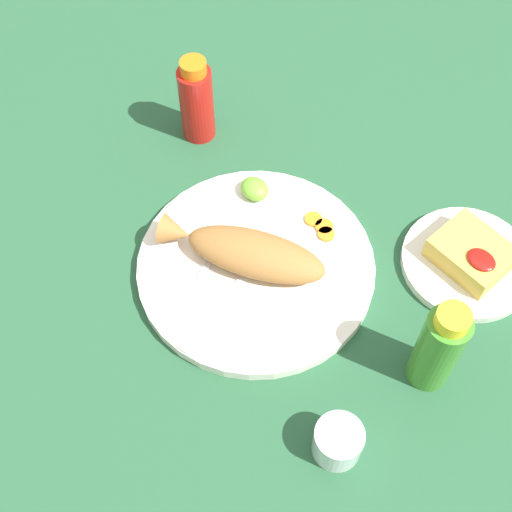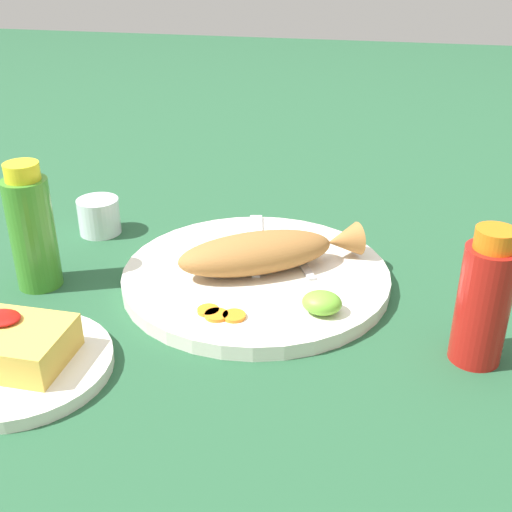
{
  "view_description": "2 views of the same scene",
  "coord_description": "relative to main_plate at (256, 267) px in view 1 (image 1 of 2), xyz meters",
  "views": [
    {
      "loc": [
        0.39,
        -0.35,
        0.86
      ],
      "look_at": [
        0.0,
        0.0,
        0.04
      ],
      "focal_mm": 50.0,
      "sensor_mm": 36.0,
      "label": 1
    },
    {
      "loc": [
        -0.15,
        0.69,
        0.4
      ],
      "look_at": [
        0.0,
        0.0,
        0.04
      ],
      "focal_mm": 45.0,
      "sensor_mm": 36.0,
      "label": 2
    }
  ],
  "objects": [
    {
      "name": "hot_sauce_bottle_red",
      "position": [
        -0.26,
        0.11,
        0.06
      ],
      "size": [
        0.05,
        0.05,
        0.15
      ],
      "color": "#B21914",
      "rests_on": "ground_plane"
    },
    {
      "name": "salt_cup",
      "position": [
        0.26,
        -0.1,
        0.01
      ],
      "size": [
        0.06,
        0.06,
        0.05
      ],
      "color": "silver",
      "rests_on": "ground_plane"
    },
    {
      "name": "fork_far",
      "position": [
        -0.03,
        -0.08,
        0.01
      ],
      "size": [
        0.09,
        0.17,
        0.0
      ],
      "rotation": [
        0.0,
        0.0,
        5.15
      ],
      "color": "silver",
      "rests_on": "main_plate"
    },
    {
      "name": "fries_pile",
      "position": [
        0.19,
        0.23,
        0.02
      ],
      "size": [
        0.1,
        0.08,
        0.04
      ],
      "color": "gold",
      "rests_on": "side_plate_fries"
    },
    {
      "name": "fork_near",
      "position": [
        0.02,
        -0.08,
        0.01
      ],
      "size": [
        0.05,
        0.18,
        0.0
      ],
      "rotation": [
        0.0,
        0.0,
        4.93
      ],
      "color": "silver",
      "rests_on": "main_plate"
    },
    {
      "name": "hot_sauce_bottle_green",
      "position": [
        0.26,
        0.06,
        0.07
      ],
      "size": [
        0.05,
        0.05,
        0.16
      ],
      "color": "#3D8428",
      "rests_on": "ground_plane"
    },
    {
      "name": "carrot_slice_far",
      "position": [
        -0.0,
        0.11,
        0.01
      ],
      "size": [
        0.03,
        0.03,
        0.0
      ],
      "primitive_type": "cylinder",
      "color": "orange",
      "rests_on": "main_plate"
    },
    {
      "name": "fried_fish",
      "position": [
        -0.01,
        -0.01,
        0.03
      ],
      "size": [
        0.23,
        0.17,
        0.05
      ],
      "rotation": [
        0.0,
        0.0,
        0.52
      ],
      "color": "#996633",
      "rests_on": "main_plate"
    },
    {
      "name": "side_plate_fries",
      "position": [
        0.19,
        0.23,
        -0.0
      ],
      "size": [
        0.19,
        0.19,
        0.01
      ],
      "primitive_type": "cylinder",
      "color": "white",
      "rests_on": "ground_plane"
    },
    {
      "name": "main_plate",
      "position": [
        0.0,
        0.0,
        0.0
      ],
      "size": [
        0.33,
        0.33,
        0.02
      ],
      "primitive_type": "cylinder",
      "color": "white",
      "rests_on": "ground_plane"
    },
    {
      "name": "carrot_slice_near",
      "position": [
        0.02,
        0.11,
        0.01
      ],
      "size": [
        0.03,
        0.03,
        0.0
      ],
      "primitive_type": "cylinder",
      "color": "orange",
      "rests_on": "main_plate"
    },
    {
      "name": "ground_plane",
      "position": [
        0.0,
        0.0,
        -0.01
      ],
      "size": [
        4.0,
        4.0,
        0.0
      ],
      "primitive_type": "plane",
      "color": "#235133"
    },
    {
      "name": "carrot_slice_mid",
      "position": [
        0.03,
        0.11,
        0.01
      ],
      "size": [
        0.02,
        0.02,
        0.0
      ],
      "primitive_type": "cylinder",
      "color": "orange",
      "rests_on": "main_plate"
    },
    {
      "name": "lime_wedge_main",
      "position": [
        -0.09,
        0.08,
        0.02
      ],
      "size": [
        0.04,
        0.04,
        0.02
      ],
      "primitive_type": "ellipsoid",
      "color": "#6BB233",
      "rests_on": "main_plate"
    }
  ]
}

